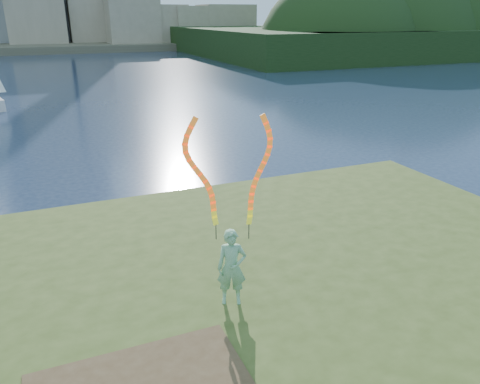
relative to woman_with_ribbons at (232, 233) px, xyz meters
name	(u,v)px	position (x,y,z in m)	size (l,w,h in m)	color
ground	(219,305)	(0.11, 1.08, -2.24)	(320.00, 320.00, 0.00)	#1A2741
grassy_knoll	(264,359)	(0.11, -1.21, -1.90)	(20.00, 18.00, 0.80)	#39481A
far_shore	(50,44)	(0.11, 96.08, -1.64)	(320.00, 40.00, 1.20)	#4F493A
wooded_hill	(414,50)	(59.68, 61.04, -2.08)	(78.00, 50.00, 63.00)	black
woman_with_ribbons	(232,233)	(0.00, 0.00, 0.00)	(1.88, 0.73, 3.90)	#1F6E2F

